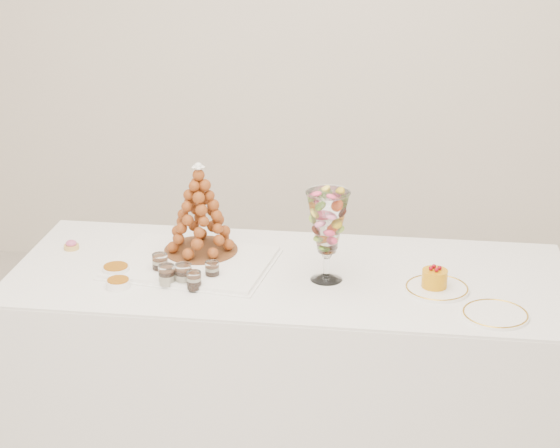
# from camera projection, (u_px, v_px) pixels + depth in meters

# --- Properties ---
(buffet_table) EXTENTS (1.99, 0.85, 0.75)m
(buffet_table) POSITION_uv_depth(u_px,v_px,m) (288.00, 365.00, 3.43)
(buffet_table) COLOR white
(buffet_table) RESTS_ON ground
(lace_tray) EXTENTS (0.58, 0.46, 0.02)m
(lace_tray) POSITION_uv_depth(u_px,v_px,m) (192.00, 263.00, 3.35)
(lace_tray) COLOR white
(lace_tray) RESTS_ON buffet_table
(macaron_vase) EXTENTS (0.15, 0.15, 0.32)m
(macaron_vase) POSITION_uv_depth(u_px,v_px,m) (327.00, 223.00, 3.16)
(macaron_vase) COLOR white
(macaron_vase) RESTS_ON buffet_table
(cake_plate) EXTENTS (0.22, 0.22, 0.01)m
(cake_plate) POSITION_uv_depth(u_px,v_px,m) (437.00, 289.00, 3.16)
(cake_plate) COLOR white
(cake_plate) RESTS_ON buffet_table
(spare_plate) EXTENTS (0.21, 0.21, 0.01)m
(spare_plate) POSITION_uv_depth(u_px,v_px,m) (495.00, 314.00, 2.98)
(spare_plate) COLOR white
(spare_plate) RESTS_ON buffet_table
(pink_tart) EXTENTS (0.06, 0.06, 0.04)m
(pink_tart) POSITION_uv_depth(u_px,v_px,m) (71.00, 245.00, 3.49)
(pink_tart) COLOR tan
(pink_tart) RESTS_ON buffet_table
(verrine_a) EXTENTS (0.06, 0.06, 0.07)m
(verrine_a) POSITION_uv_depth(u_px,v_px,m) (160.00, 264.00, 3.27)
(verrine_a) COLOR white
(verrine_a) RESTS_ON buffet_table
(verrine_b) EXTENTS (0.07, 0.07, 0.08)m
(verrine_b) POSITION_uv_depth(u_px,v_px,m) (184.00, 275.00, 3.18)
(verrine_b) COLOR white
(verrine_b) RESTS_ON buffet_table
(verrine_c) EXTENTS (0.06, 0.06, 0.07)m
(verrine_c) POSITION_uv_depth(u_px,v_px,m) (212.00, 271.00, 3.22)
(verrine_c) COLOR white
(verrine_c) RESTS_ON buffet_table
(verrine_d) EXTENTS (0.06, 0.06, 0.08)m
(verrine_d) POSITION_uv_depth(u_px,v_px,m) (167.00, 276.00, 3.18)
(verrine_d) COLOR white
(verrine_d) RESTS_ON buffet_table
(verrine_e) EXTENTS (0.06, 0.06, 0.07)m
(verrine_e) POSITION_uv_depth(u_px,v_px,m) (194.00, 281.00, 3.15)
(verrine_e) COLOR white
(verrine_e) RESTS_ON buffet_table
(ramekin_back) EXTENTS (0.10, 0.10, 0.03)m
(ramekin_back) POSITION_uv_depth(u_px,v_px,m) (116.00, 271.00, 3.27)
(ramekin_back) COLOR white
(ramekin_back) RESTS_ON buffet_table
(ramekin_front) EXTENTS (0.08, 0.08, 0.03)m
(ramekin_front) POSITION_uv_depth(u_px,v_px,m) (118.00, 284.00, 3.17)
(ramekin_front) COLOR white
(ramekin_front) RESTS_ON buffet_table
(croquembouche) EXTENTS (0.27, 0.27, 0.34)m
(croquembouche) POSITION_uv_depth(u_px,v_px,m) (200.00, 209.00, 3.37)
(croquembouche) COLOR brown
(croquembouche) RESTS_ON lace_tray
(mousse_cake) EXTENTS (0.09, 0.09, 0.08)m
(mousse_cake) POSITION_uv_depth(u_px,v_px,m) (435.00, 278.00, 3.15)
(mousse_cake) COLOR orange
(mousse_cake) RESTS_ON cake_plate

